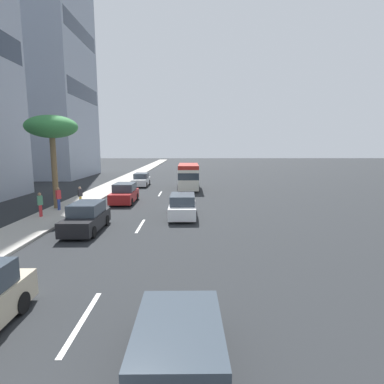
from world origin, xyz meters
TOP-DOWN VIEW (x-y plane):
  - ground_plane at (31.50, 0.00)m, footprint 198.00×198.00m
  - sidewalk_right at (31.50, 6.55)m, footprint 162.00×2.97m
  - lane_stripe_near at (5.50, 0.00)m, footprint 3.20×0.16m
  - lane_stripe_mid at (15.86, 0.00)m, footprint 3.20×0.16m
  - lane_stripe_far at (28.87, 0.00)m, footprint 3.20×0.16m
  - car_lead at (18.40, -2.58)m, footprint 4.71×1.88m
  - minibus_second at (32.19, -2.98)m, footprint 6.42×2.37m
  - car_third at (2.95, -2.83)m, footprint 4.65×1.86m
  - car_fifth at (14.78, 2.95)m, footprint 4.30×1.81m
  - car_sixth at (35.40, 2.98)m, footprint 4.50×1.83m
  - car_seventh at (23.84, 2.65)m, footprint 4.38×1.91m
  - pedestrian_near_lamp at (21.87, 5.82)m, footprint 0.39×0.35m
  - pedestrian_mid_block at (17.87, 7.12)m, footprint 0.37×0.39m
  - pedestrian_by_tree at (20.12, 6.83)m, footprint 0.39×0.37m
  - palm_tree at (20.87, 7.33)m, footprint 3.78×3.78m
  - office_tower_far at (47.78, 19.71)m, footprint 14.86×11.97m

SIDE VIEW (x-z plane):
  - ground_plane at x=31.50m, z-range 0.00..0.00m
  - lane_stripe_near at x=5.50m, z-range 0.00..0.01m
  - lane_stripe_mid at x=15.86m, z-range 0.00..0.01m
  - lane_stripe_far at x=28.87m, z-range 0.00..0.01m
  - sidewalk_right at x=31.50m, z-range 0.00..0.15m
  - car_sixth at x=35.40m, z-range -0.04..1.56m
  - car_lead at x=18.40m, z-range -0.04..1.57m
  - car_third at x=2.95m, z-range -0.04..1.57m
  - car_fifth at x=14.78m, z-range -0.05..1.61m
  - car_seventh at x=23.84m, z-range -0.05..1.66m
  - pedestrian_near_lamp at x=21.87m, z-range 0.22..1.76m
  - pedestrian_mid_block at x=17.87m, z-range 0.23..1.89m
  - pedestrian_by_tree at x=20.12m, z-range 0.24..1.97m
  - minibus_second at x=32.19m, z-range 0.14..3.05m
  - palm_tree at x=20.87m, z-range 2.71..9.80m
  - office_tower_far at x=47.78m, z-range 0.00..49.95m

